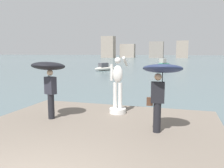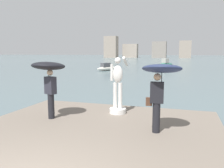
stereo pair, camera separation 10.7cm
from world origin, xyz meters
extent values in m
plane|color=slate|center=(0.00, 40.00, 0.00)|extent=(400.00, 400.00, 0.00)
cube|color=slate|center=(0.00, 1.92, 0.20)|extent=(7.61, 9.85, 0.40)
cylinder|color=white|center=(0.16, 5.52, 0.49)|extent=(0.63, 0.63, 0.19)
cylinder|color=white|center=(0.06, 5.52, 1.08)|extent=(0.15, 0.15, 0.99)
cylinder|color=white|center=(0.26, 5.52, 1.08)|extent=(0.15, 0.15, 0.99)
ellipsoid|color=white|center=(0.16, 5.52, 1.91)|extent=(0.38, 0.26, 0.66)
sphere|color=white|center=(0.16, 5.52, 2.42)|extent=(0.24, 0.24, 0.24)
cylinder|color=white|center=(-0.08, 5.52, 1.97)|extent=(0.10, 0.10, 0.62)
cylinder|color=white|center=(0.38, 5.79, 2.37)|extent=(0.10, 0.59, 0.40)
cylinder|color=black|center=(-1.87, 4.13, 0.84)|extent=(0.22, 0.22, 0.88)
cube|color=#2D2D38|center=(-1.87, 4.13, 1.58)|extent=(0.44, 0.35, 0.60)
sphere|color=beige|center=(-1.87, 4.13, 2.02)|extent=(0.21, 0.21, 0.21)
cylinder|color=#262626|center=(-1.97, 4.21, 1.90)|extent=(0.02, 0.02, 0.55)
ellipsoid|color=black|center=(-1.97, 4.21, 2.25)|extent=(1.46, 1.47, 0.37)
cylinder|color=black|center=(1.83, 3.80, 0.84)|extent=(0.22, 0.22, 0.88)
cube|color=black|center=(1.83, 3.80, 1.58)|extent=(0.40, 0.28, 0.60)
sphere|color=tan|center=(1.83, 3.80, 2.02)|extent=(0.21, 0.21, 0.21)
cylinder|color=#262626|center=(1.94, 3.85, 1.92)|extent=(0.02, 0.02, 0.57)
ellipsoid|color=navy|center=(1.94, 3.85, 2.26)|extent=(1.23, 1.25, 0.41)
cube|color=#513323|center=(1.61, 3.79, 1.30)|extent=(0.19, 0.12, 0.24)
ellipsoid|color=silver|center=(-8.68, 30.34, 0.31)|extent=(2.67, 4.05, 0.61)
cube|color=#4C4C51|center=(-8.82, 30.07, 0.86)|extent=(1.31, 1.64, 0.59)
ellipsoid|color=#336B5B|center=(-0.73, 40.51, 0.44)|extent=(2.89, 4.11, 0.89)
cube|color=#B2ADA3|center=(-0.87, 40.24, 1.23)|extent=(1.25, 1.34, 0.78)
cube|color=gray|center=(-33.90, 111.25, 5.43)|extent=(6.41, 4.98, 10.86)
cube|color=#A89989|center=(-25.37, 118.13, 3.56)|extent=(7.69, 4.03, 7.13)
cube|color=gray|center=(-9.86, 114.49, 4.01)|extent=(6.84, 4.25, 8.02)
cube|color=gray|center=(2.39, 117.18, 4.19)|extent=(5.64, 5.27, 8.38)
camera|label=1|loc=(2.45, -2.82, 2.71)|focal=37.04mm
camera|label=2|loc=(2.56, -2.79, 2.71)|focal=37.04mm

